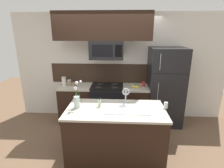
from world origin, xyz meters
The scene contains 19 objects.
ground_plane centered at (0.00, 0.00, 0.00)m, with size 10.00×10.00×0.00m, color brown.
rear_partition centered at (0.30, 1.28, 1.30)m, with size 5.20×0.10×2.60m, color silver.
splash_band centered at (0.00, 1.22, 1.15)m, with size 2.85×0.01×0.48m, color #332319.
back_counter_left centered at (-0.76, 0.90, 0.46)m, with size 0.78×0.65×0.91m.
back_counter_right centered at (0.68, 0.90, 0.46)m, with size 0.62×0.65×0.91m.
stove_range centered at (0.00, 0.90, 0.46)m, with size 0.76×0.64×0.93m.
microwave centered at (0.00, 0.88, 1.77)m, with size 0.74×0.40×0.41m.
upper_cabinet_band centered at (-0.08, 0.85, 2.27)m, with size 2.10×0.34×0.60m, color black.
refrigerator centered at (1.37, 0.92, 0.91)m, with size 0.79×0.74×1.82m.
storage_jar_tall centered at (-1.03, 0.89, 1.02)m, with size 0.10×0.10×0.22m.
storage_jar_medium centered at (-0.91, 0.91, 0.98)m, with size 0.10×0.10×0.14m.
banana_bunch centered at (0.68, 0.84, 0.93)m, with size 0.19×0.16×0.08m.
coffee_tin centered at (0.87, 0.95, 0.97)m, with size 0.08×0.08×0.11m, color #B22D23.
island_counter centered at (0.25, -0.35, 0.46)m, with size 1.67×0.86×0.91m.
kitchen_sink centered at (0.42, -0.35, 0.84)m, with size 0.76×0.44×0.16m.
sink_faucet centered at (0.42, -0.13, 1.11)m, with size 0.14×0.14×0.31m.
dish_soap_bottle centered at (-0.03, -0.27, 0.98)m, with size 0.06×0.05×0.16m.
spare_glass centered at (1.10, -0.27, 0.96)m, with size 0.07×0.07×0.11m.
flower_vase centered at (-0.42, -0.33, 1.05)m, with size 0.16×0.12×0.48m.
Camera 1 is at (0.33, -3.05, 2.17)m, focal length 28.00 mm.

